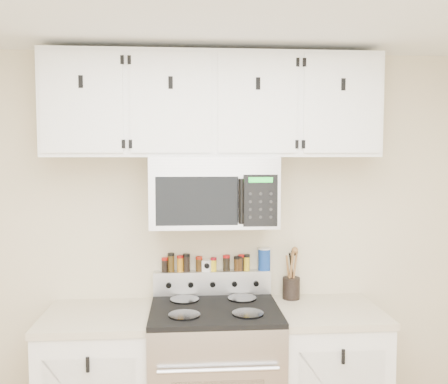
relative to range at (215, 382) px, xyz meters
name	(u,v)px	position (x,y,z in m)	size (l,w,h in m)	color
back_wall	(212,247)	(0.00, 0.32, 0.76)	(3.50, 0.01, 2.50)	beige
range	(215,382)	(0.00, 0.00, 0.00)	(0.76, 0.65, 1.10)	#B7B7BA
base_cabinet_right	(326,381)	(0.69, 0.02, -0.03)	(0.64, 0.62, 0.92)	white
microwave	(213,191)	(0.00, 0.13, 1.14)	(0.76, 0.44, 0.42)	#9E9EA3
upper_cabinets	(213,106)	(0.00, 0.15, 1.66)	(2.00, 0.35, 0.62)	white
utensil_crock	(291,286)	(0.51, 0.23, 0.52)	(0.11, 0.11, 0.33)	black
kitchen_timer	(207,266)	(-0.03, 0.28, 0.65)	(0.06, 0.05, 0.07)	white
salt_canister	(264,259)	(0.34, 0.28, 0.69)	(0.08, 0.08, 0.15)	#163D98
spice_jar_0	(165,265)	(-0.31, 0.28, 0.66)	(0.04, 0.04, 0.09)	black
spice_jar_1	(171,262)	(-0.27, 0.28, 0.67)	(0.04, 0.04, 0.12)	#443110
spice_jar_2	(180,263)	(-0.21, 0.28, 0.67)	(0.04, 0.04, 0.10)	orange
spice_jar_3	(186,263)	(-0.17, 0.28, 0.67)	(0.05, 0.05, 0.11)	black
spice_jar_4	(199,264)	(-0.08, 0.28, 0.66)	(0.04, 0.04, 0.10)	#3D270E
spice_jar_5	(214,264)	(0.01, 0.28, 0.66)	(0.04, 0.04, 0.09)	yellow
spice_jar_6	(226,263)	(0.09, 0.28, 0.67)	(0.05, 0.05, 0.10)	black
spice_jar_7	(237,263)	(0.16, 0.28, 0.66)	(0.04, 0.04, 0.09)	#3E260F
spice_jar_8	(241,263)	(0.19, 0.28, 0.66)	(0.04, 0.04, 0.10)	#462910
spice_jar_9	(241,262)	(0.19, 0.28, 0.67)	(0.04, 0.04, 0.11)	black
spice_jar_10	(247,262)	(0.22, 0.28, 0.67)	(0.04, 0.04, 0.10)	gold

